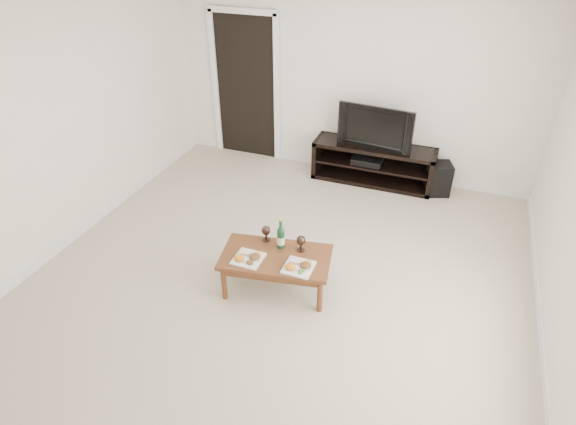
# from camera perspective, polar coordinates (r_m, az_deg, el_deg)

# --- Properties ---
(floor) EXTENTS (5.50, 5.50, 0.00)m
(floor) POSITION_cam_1_polar(r_m,az_deg,el_deg) (5.00, -1.42, -8.56)
(floor) COLOR beige
(floor) RESTS_ON ground
(back_wall) EXTENTS (5.00, 0.04, 2.60)m
(back_wall) POSITION_cam_1_polar(r_m,az_deg,el_deg) (6.70, 7.58, 15.20)
(back_wall) COLOR white
(back_wall) RESTS_ON ground
(ceiling) EXTENTS (5.00, 5.50, 0.04)m
(ceiling) POSITION_cam_1_polar(r_m,az_deg,el_deg) (3.81, -2.00, 22.50)
(ceiling) COLOR white
(ceiling) RESTS_ON back_wall
(doorway) EXTENTS (0.90, 0.02, 2.05)m
(doorway) POSITION_cam_1_polar(r_m,az_deg,el_deg) (7.24, -4.99, 14.42)
(doorway) COLOR black
(doorway) RESTS_ON ground
(media_console) EXTENTS (1.64, 0.45, 0.55)m
(media_console) POSITION_cam_1_polar(r_m,az_deg,el_deg) (6.75, 10.05, 5.70)
(media_console) COLOR black
(media_console) RESTS_ON ground
(television) EXTENTS (1.01, 0.23, 0.58)m
(television) POSITION_cam_1_polar(r_m,az_deg,el_deg) (6.52, 10.52, 10.11)
(television) COLOR black
(television) RESTS_ON media_console
(av_receiver) EXTENTS (0.40, 0.31, 0.08)m
(av_receiver) POSITION_cam_1_polar(r_m,az_deg,el_deg) (6.74, 9.40, 6.17)
(av_receiver) COLOR black
(av_receiver) RESTS_ON media_console
(subwoofer) EXTENTS (0.37, 0.37, 0.44)m
(subwoofer) POSITION_cam_1_polar(r_m,az_deg,el_deg) (6.70, 17.40, 3.86)
(subwoofer) COLOR black
(subwoofer) RESTS_ON ground
(coffee_table) EXTENTS (1.14, 0.75, 0.42)m
(coffee_table) POSITION_cam_1_polar(r_m,az_deg,el_deg) (4.82, -1.41, -7.10)
(coffee_table) COLOR brown
(coffee_table) RESTS_ON ground
(plate_left) EXTENTS (0.27, 0.27, 0.07)m
(plate_left) POSITION_cam_1_polar(r_m,az_deg,el_deg) (4.63, -4.74, -5.25)
(plate_left) COLOR white
(plate_left) RESTS_ON coffee_table
(plate_right) EXTENTS (0.27, 0.27, 0.07)m
(plate_right) POSITION_cam_1_polar(r_m,az_deg,el_deg) (4.52, 1.28, -6.28)
(plate_right) COLOR white
(plate_right) RESTS_ON coffee_table
(wine_bottle) EXTENTS (0.07, 0.07, 0.35)m
(wine_bottle) POSITION_cam_1_polar(r_m,az_deg,el_deg) (4.69, -0.86, -2.43)
(wine_bottle) COLOR #0F371C
(wine_bottle) RESTS_ON coffee_table
(goblet_left) EXTENTS (0.09, 0.09, 0.17)m
(goblet_left) POSITION_cam_1_polar(r_m,az_deg,el_deg) (4.84, -2.62, -2.49)
(goblet_left) COLOR #31231B
(goblet_left) RESTS_ON coffee_table
(goblet_right) EXTENTS (0.09, 0.09, 0.17)m
(goblet_right) POSITION_cam_1_polar(r_m,az_deg,el_deg) (4.70, 1.53, -3.67)
(goblet_right) COLOR #31231B
(goblet_right) RESTS_ON coffee_table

